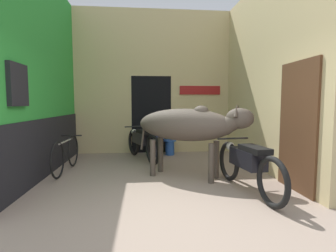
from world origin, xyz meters
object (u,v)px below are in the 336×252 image
at_px(motorcycle_far, 142,141).
at_px(bicycle, 66,154).
at_px(shopkeeper_seated, 157,133).
at_px(plastic_stool, 170,147).
at_px(cow, 189,125).
at_px(motorcycle_near, 247,163).

bearing_deg(motorcycle_far, bicycle, -147.44).
bearing_deg(bicycle, shopkeeper_seated, 36.26).
relative_size(bicycle, shopkeeper_seated, 1.43).
relative_size(bicycle, plastic_stool, 4.09).
height_order(cow, shopkeeper_seated, cow).
xyz_separation_m(bicycle, plastic_stool, (2.33, 1.57, -0.14)).
bearing_deg(shopkeeper_seated, bicycle, -143.74).
distance_m(motorcycle_near, motorcycle_far, 3.08).
bearing_deg(cow, plastic_stool, 93.41).
bearing_deg(plastic_stool, cow, -86.59).
distance_m(motorcycle_far, shopkeeper_seated, 0.62).
height_order(cow, motorcycle_far, cow).
bearing_deg(cow, bicycle, 165.01).
bearing_deg(cow, motorcycle_far, 118.00).
xyz_separation_m(cow, bicycle, (-2.47, 0.66, -0.64)).
bearing_deg(bicycle, motorcycle_near, -25.69).
xyz_separation_m(motorcycle_far, bicycle, (-1.58, -1.01, -0.10)).
relative_size(cow, shopkeeper_seated, 1.82).
relative_size(cow, plastic_stool, 5.21).
relative_size(motorcycle_near, plastic_stool, 4.89).
height_order(cow, bicycle, cow).
bearing_deg(cow, motorcycle_near, -48.85).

